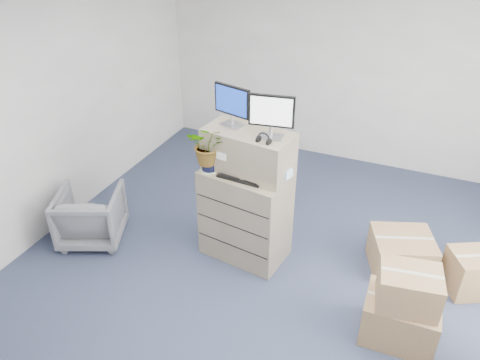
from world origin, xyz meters
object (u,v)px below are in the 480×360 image
monitor_left (232,104)px  office_chair (90,213)px  keyboard (241,177)px  monitor_right (271,114)px  filing_cabinet_lower (245,214)px  water_bottle (251,162)px  potted_plant (209,149)px

monitor_left → office_chair: monitor_left is taller
keyboard → office_chair: (-1.80, -0.36, -0.73)m
keyboard → office_chair: 1.97m
monitor_right → filing_cabinet_lower: bearing=171.7°
filing_cabinet_lower → monitor_left: size_ratio=2.49×
water_bottle → monitor_left: bearing=161.6°
monitor_left → potted_plant: 0.53m
monitor_right → keyboard: size_ratio=0.93×
office_chair → keyboard: bearing=168.1°
filing_cabinet_lower → monitor_right: (0.26, 0.00, 1.25)m
water_bottle → filing_cabinet_lower: bearing=-146.3°
filing_cabinet_lower → monitor_left: monitor_left is taller
monitor_left → office_chair: (-1.59, -0.60, -1.42)m
monitor_right → water_bottle: bearing=162.9°
potted_plant → office_chair: (-1.42, -0.38, -0.96)m
office_chair → water_bottle: bearing=172.2°
keyboard → potted_plant: size_ratio=0.94×
filing_cabinet_lower → monitor_right: size_ratio=2.40×
filing_cabinet_lower → keyboard: bearing=-81.5°
monitor_right → water_bottle: 0.62m
monitor_right → keyboard: monitor_right is taller
monitor_left → monitor_right: bearing=1.5°
filing_cabinet_lower → potted_plant: bearing=-156.8°
filing_cabinet_lower → water_bottle: 0.67m
monitor_left → water_bottle: size_ratio=1.67×
potted_plant → monitor_left: bearing=52.0°
filing_cabinet_lower → monitor_left: 1.27m
monitor_left → potted_plant: monitor_left is taller
filing_cabinet_lower → keyboard: (0.00, -0.12, 0.55)m
monitor_left → potted_plant: size_ratio=0.84×
filing_cabinet_lower → potted_plant: potted_plant is taller
water_bottle → office_chair: size_ratio=0.35×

